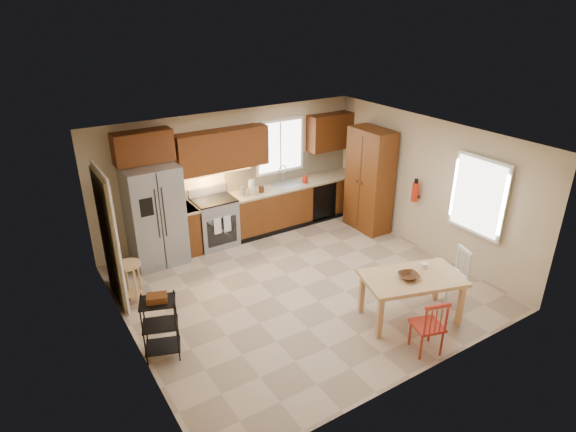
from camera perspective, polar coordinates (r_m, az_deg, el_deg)
The scene contains 33 objects.
floor at distance 8.10m, azimuth 1.62°, elevation -8.41°, with size 5.50×5.50×0.00m, color tan.
ceiling at distance 7.07m, azimuth 1.85°, elevation 8.91°, with size 5.50×5.00×0.02m, color silver.
wall_back at distance 9.53m, azimuth -6.70°, elevation 4.96°, with size 5.50×0.02×2.50m, color #CCB793.
wall_front at distance 5.86m, azimuth 15.64°, elevation -8.97°, with size 5.50×0.02×2.50m, color #CCB793.
wall_left at distance 6.54m, azimuth -18.83°, elevation -5.68°, with size 0.02×5.00×2.50m, color #CCB793.
wall_right at distance 9.21m, azimuth 16.11°, elevation 3.47°, with size 0.02×5.00×2.50m, color #CCB793.
refrigerator at distance 8.77m, azimuth -15.51°, elevation 0.07°, with size 0.92×0.75×1.82m, color gray.
range_stove at distance 9.35m, azimuth -8.64°, elevation -0.77°, with size 0.76×0.63×0.92m, color gray.
base_cabinet_narrow at distance 9.19m, azimuth -11.80°, elevation -1.56°, with size 0.30×0.60×0.90m, color #5B2D10.
base_cabinet_run at distance 10.15m, azimuth 0.81°, elevation 1.54°, with size 2.92×0.60×0.90m, color #5B2D10.
dishwasher at distance 10.23m, azimuth 4.33°, elevation 1.65°, with size 0.60×0.02×0.78m, color black.
backsplash at distance 10.12m, azimuth -0.05°, elevation 5.86°, with size 2.92×0.03×0.55m, color beige.
upper_over_fridge at distance 8.56m, azimuth -16.81°, elevation 7.83°, with size 1.00×0.35×0.55m, color #552C0E.
upper_left_block at distance 9.10m, azimuth -7.81°, elevation 7.79°, with size 1.80×0.35×0.75m, color #552C0E.
upper_right_block at distance 10.34m, azimuth 5.01°, elevation 9.91°, with size 1.00×0.35×0.75m, color #552C0E.
window_back at distance 9.88m, azimuth -0.97°, elevation 8.28°, with size 1.12×0.04×1.12m, color white.
sink at distance 9.91m, azimuth -0.10°, elevation 3.50°, with size 0.62×0.46×0.16m, color gray.
undercab_glow at distance 9.08m, azimuth -9.32°, elevation 5.04°, with size 1.60×0.30×0.01m, color #FFBF66.
soap_bottle at distance 9.98m, azimuth 2.06°, elevation 4.47°, with size 0.09×0.09×0.19m, color red.
paper_towel at distance 9.41m, azimuth -4.33°, elevation 3.45°, with size 0.12×0.12×0.28m, color silver.
canister_steel at distance 9.34m, azimuth -5.40°, elevation 2.92°, with size 0.11×0.11×0.18m, color gray.
canister_wood at distance 9.50m, azimuth -3.17°, elevation 3.23°, with size 0.10×0.10×0.14m, color #482513.
pantry at distance 9.85m, azimuth 9.62°, elevation 4.21°, with size 0.50×0.95×2.10m, color #5B2D10.
fire_extinguisher at distance 9.27m, azimuth 14.83°, elevation 2.76°, with size 0.12×0.12×0.36m, color red.
window_right at distance 8.43m, azimuth 21.63°, elevation 2.21°, with size 0.04×1.02×1.32m, color white.
doorway at distance 7.79m, azimuth -20.52°, elevation -2.65°, with size 0.04×0.95×2.10m, color #8C7A59.
dining_table at distance 7.43m, azimuth 14.30°, elevation -9.37°, with size 1.43×0.81×0.70m, color tan, non-canonical shape.
chair_red at distance 6.82m, azimuth 16.20°, elevation -12.25°, with size 0.39×0.39×0.84m, color #A12518, non-canonical shape.
chair_white at distance 8.06m, azimuth 18.86°, elevation -6.55°, with size 0.39×0.39×0.84m, color silver, non-canonical shape.
table_bowl at distance 7.19m, azimuth 14.08°, elevation -7.22°, with size 0.29×0.29×0.07m, color #482513.
table_jar at distance 7.49m, azimuth 15.79°, elevation -5.82°, with size 0.10×0.10×0.11m, color silver.
bar_stool at distance 7.85m, azimuth -18.05°, elevation -7.71°, with size 0.36×0.36×0.74m, color tan, non-canonical shape.
utility_cart at distance 6.67m, azimuth -14.85°, elevation -12.67°, with size 0.45×0.35×0.91m, color black, non-canonical shape.
Camera 1 is at (-3.83, -5.65, 4.37)m, focal length 30.00 mm.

